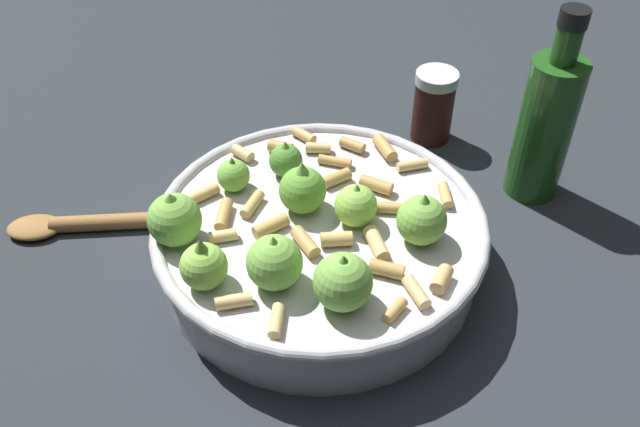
{
  "coord_description": "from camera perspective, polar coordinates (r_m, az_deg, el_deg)",
  "views": [
    {
      "loc": [
        0.16,
        -0.4,
        0.45
      ],
      "look_at": [
        0.0,
        0.0,
        0.06
      ],
      "focal_mm": 38.23,
      "sensor_mm": 36.0,
      "label": 1
    }
  ],
  "objects": [
    {
      "name": "cooking_pan",
      "position": [
        0.6,
        -0.22,
        -2.06
      ],
      "size": [
        0.29,
        0.29,
        0.1
      ],
      "color": "#B7B7BC",
      "rests_on": "ground"
    },
    {
      "name": "wooden_spoon",
      "position": [
        0.69,
        -17.38,
        -0.74
      ],
      "size": [
        0.21,
        0.12,
        0.02
      ],
      "color": "olive",
      "rests_on": "ground"
    },
    {
      "name": "pepper_shaker",
      "position": [
        0.77,
        9.47,
        8.88
      ],
      "size": [
        0.05,
        0.05,
        0.08
      ],
      "color": "#33140F",
      "rests_on": "ground"
    },
    {
      "name": "ground_plane",
      "position": [
        0.63,
        0.0,
        -4.3
      ],
      "size": [
        2.4,
        2.4,
        0.0
      ],
      "primitive_type": "plane",
      "color": "#23282D"
    },
    {
      "name": "olive_oil_bottle",
      "position": [
        0.69,
        18.37,
        7.11
      ],
      "size": [
        0.05,
        0.05,
        0.2
      ],
      "color": "#1E4C19",
      "rests_on": "ground"
    }
  ]
}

